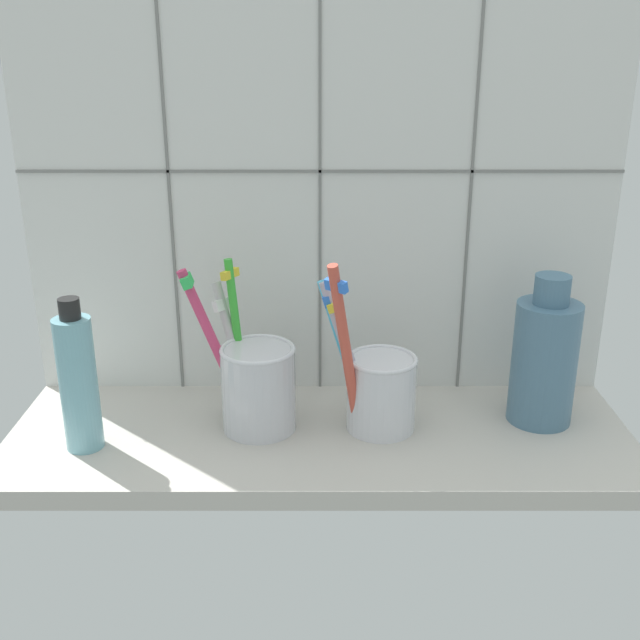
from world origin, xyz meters
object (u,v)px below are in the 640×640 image
toothbrush_cup_left (256,383)px  ceramic_vase (545,359)px  toothbrush_cup_right (377,387)px  soap_bottle (78,381)px

toothbrush_cup_left → ceramic_vase: size_ratio=1.09×
toothbrush_cup_left → ceramic_vase: toothbrush_cup_left is taller
toothbrush_cup_right → soap_bottle: (-29.13, -3.77, 2.40)cm
toothbrush_cup_right → soap_bottle: 29.47cm
ceramic_vase → soap_bottle: size_ratio=1.03×
soap_bottle → toothbrush_cup_right: bearing=7.4°
toothbrush_cup_right → ceramic_vase: bearing=6.3°
toothbrush_cup_left → soap_bottle: (-16.71, -4.04, 2.07)cm
toothbrush_cup_left → ceramic_vase: bearing=3.2°
ceramic_vase → soap_bottle: (-46.47, -5.69, 0.09)cm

